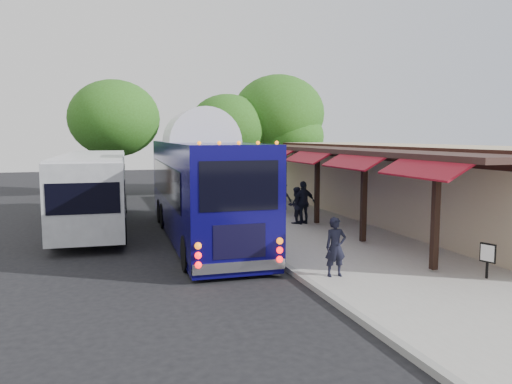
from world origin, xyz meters
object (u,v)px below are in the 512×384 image
object	(u,v)px
ped_b	(296,205)
ped_c	(304,203)
coach_bus	(201,183)
city_bus	(94,187)
sign_board	(488,255)
ped_d	(281,197)
ped_a	(336,247)

from	to	relation	value
ped_b	ped_c	bearing A→B (deg)	122.21
coach_bus	ped_b	size ratio (longest dim) A/B	7.85
city_bus	ped_c	world-z (taller)	city_bus
city_bus	ped_c	xyz separation A→B (m)	(8.75, -3.01, -0.68)
ped_c	sign_board	distance (m)	9.45
ped_c	ped_d	xyz separation A→B (m)	(0.10, 3.06, -0.13)
ped_a	ped_d	xyz separation A→B (m)	(2.50, 10.95, -0.01)
city_bus	ped_d	world-z (taller)	city_bus
city_bus	sign_board	distance (m)	16.04
ped_d	sign_board	xyz separation A→B (m)	(1.34, -12.39, -0.16)
ped_b	ped_d	bearing A→B (deg)	-114.33
coach_bus	ped_a	distance (m)	7.45
ped_a	ped_c	bearing A→B (deg)	77.34
ped_d	sign_board	size ratio (longest dim) A/B	1.68
ped_d	sign_board	bearing A→B (deg)	104.23
ped_c	sign_board	xyz separation A→B (m)	(1.44, -9.34, -0.29)
ped_b	sign_board	world-z (taller)	ped_b
coach_bus	city_bus	xyz separation A→B (m)	(-4.00, 3.93, -0.40)
city_bus	sign_board	world-z (taller)	city_bus
coach_bus	ped_b	xyz separation A→B (m)	(4.48, 1.15, -1.21)
ped_c	city_bus	bearing A→B (deg)	-27.49
ped_d	sign_board	distance (m)	12.47
ped_b	ped_d	size ratio (longest dim) A/B	1.00
city_bus	ped_b	bearing A→B (deg)	-15.13
city_bus	ped_c	size ratio (longest dim) A/B	6.36
ped_a	sign_board	xyz separation A→B (m)	(3.84, -1.45, -0.16)
ped_d	ped_c	bearing A→B (deg)	96.14
ped_d	coach_bus	bearing A→B (deg)	47.41
coach_bus	city_bus	size ratio (longest dim) A/B	1.06
coach_bus	sign_board	world-z (taller)	coach_bus
coach_bus	ped_c	xyz separation A→B (m)	(4.75, 0.92, -1.07)
coach_bus	ped_c	distance (m)	4.95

